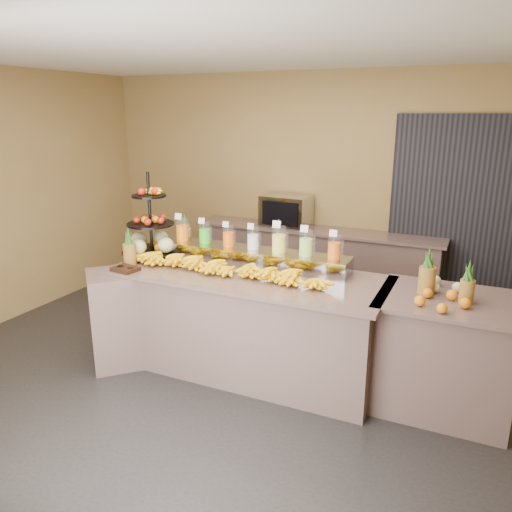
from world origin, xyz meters
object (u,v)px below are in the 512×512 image
Objects in this scene: banana_heap at (223,265)px; fruit_stand at (154,235)px; pitcher_tray at (253,257)px; oven_warmer at (286,211)px; right_fruit_pile at (442,293)px; condiment_caddy at (126,269)px.

fruit_stand reaches higher than banana_heap.
fruit_stand is at bearing -171.45° from pitcher_tray.
oven_warmer is (0.68, 1.82, -0.02)m from fruit_stand.
banana_heap is 2.40× the size of fruit_stand.
pitcher_tray is 1.70m from oven_warmer.
banana_heap is 0.90m from fruit_stand.
right_fruit_pile reaches higher than banana_heap.
condiment_caddy is at bearing -171.61° from right_fruit_pile.
pitcher_tray is 8.15× the size of condiment_caddy.
banana_heap is at bearing 21.35° from condiment_caddy.
fruit_stand is at bearing 177.49° from right_fruit_pile.
pitcher_tray is 0.92× the size of banana_heap.
right_fruit_pile is at bearing -8.99° from pitcher_tray.
oven_warmer is (-0.32, 1.67, 0.12)m from pitcher_tray.
oven_warmer is (-0.19, 2.01, 0.12)m from banana_heap.
pitcher_tray is 1.03m from fruit_stand.
pitcher_tray is at bearing 68.21° from banana_heap.
fruit_stand is 1.44× the size of oven_warmer.
banana_heap is 2.02m from oven_warmer.
oven_warmer reaches higher than pitcher_tray.
fruit_stand is 1.95m from oven_warmer.
banana_heap reaches higher than pitcher_tray.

